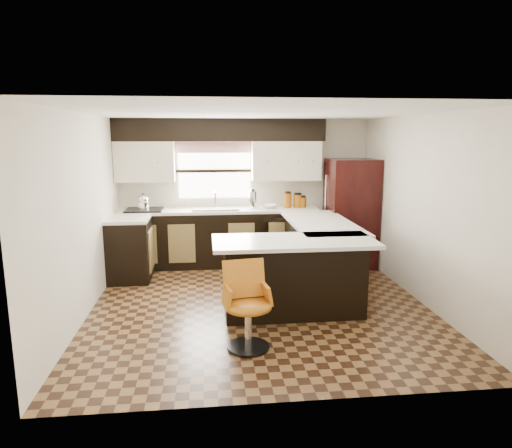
{
  "coord_description": "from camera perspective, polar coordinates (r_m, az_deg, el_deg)",
  "views": [
    {
      "loc": [
        -0.65,
        -5.52,
        2.13
      ],
      "look_at": [
        0.01,
        0.45,
        0.97
      ],
      "focal_mm": 32.0,
      "sensor_mm": 36.0,
      "label": 1
    }
  ],
  "objects": [
    {
      "name": "counter_pen_long",
      "position": [
        6.46,
        8.16,
        0.1
      ],
      "size": [
        0.84,
        1.95,
        0.04
      ],
      "primitive_type": "cube",
      "color": "silver",
      "rests_on": "peninsula_long"
    },
    {
      "name": "canister_med",
      "position": [
        7.67,
        5.23,
        2.86
      ],
      "size": [
        0.14,
        0.14,
        0.21
      ],
      "primitive_type": "cylinder",
      "color": "#7F460B",
      "rests_on": "counter_back"
    },
    {
      "name": "peninsula_return",
      "position": [
        5.53,
        4.72,
        -6.75
      ],
      "size": [
        1.65,
        0.6,
        0.9
      ],
      "primitive_type": "cube",
      "color": "black",
      "rests_on": "floor"
    },
    {
      "name": "refrigerator",
      "position": [
        7.64,
        11.74,
        1.35
      ],
      "size": [
        0.76,
        0.73,
        1.76
      ],
      "primitive_type": "cube",
      "color": "black",
      "rests_on": "floor"
    },
    {
      "name": "counter_left",
      "position": [
        6.97,
        -15.68,
        0.6
      ],
      "size": [
        0.6,
        0.7,
        0.04
      ],
      "primitive_type": "cube",
      "color": "silver",
      "rests_on": "base_cab_left"
    },
    {
      "name": "counter_back",
      "position": [
        7.52,
        -4.68,
        1.71
      ],
      "size": [
        3.3,
        0.6,
        0.04
      ],
      "primitive_type": "cube",
      "color": "silver",
      "rests_on": "base_cab_back"
    },
    {
      "name": "mixing_bowl",
      "position": [
        7.58,
        1.63,
        2.22
      ],
      "size": [
        0.32,
        0.32,
        0.06
      ],
      "primitive_type": "imported",
      "rotation": [
        0.0,
        0.0,
        -0.33
      ],
      "color": "white",
      "rests_on": "counter_back"
    },
    {
      "name": "window_pane",
      "position": [
        7.72,
        -5.19,
        6.63
      ],
      "size": [
        1.2,
        0.02,
        0.9
      ],
      "primitive_type": "cube",
      "color": "white",
      "rests_on": "wall_back"
    },
    {
      "name": "base_cab_left",
      "position": [
        7.07,
        -15.48,
        -3.17
      ],
      "size": [
        0.6,
        0.7,
        0.9
      ],
      "primitive_type": "cube",
      "color": "black",
      "rests_on": "floor"
    },
    {
      "name": "ceiling",
      "position": [
        5.56,
        0.44,
        13.76
      ],
      "size": [
        4.4,
        4.4,
        0.0
      ],
      "primitive_type": "plane",
      "rotation": [
        3.14,
        0.0,
        0.0
      ],
      "color": "silver",
      "rests_on": "wall_back"
    },
    {
      "name": "wall_right",
      "position": [
        6.23,
        19.97,
        1.73
      ],
      "size": [
        0.0,
        4.4,
        4.4
      ],
      "primitive_type": "plane",
      "rotation": [
        1.57,
        0.0,
        -1.57
      ],
      "color": "beige",
      "rests_on": "floor"
    },
    {
      "name": "valance",
      "position": [
        7.66,
        -5.23,
        9.52
      ],
      "size": [
        1.3,
        0.06,
        0.18
      ],
      "primitive_type": "cube",
      "color": "#D19B93",
      "rests_on": "wall_back"
    },
    {
      "name": "upper_cab_right",
      "position": [
        7.67,
        3.75,
        7.9
      ],
      "size": [
        1.14,
        0.35,
        0.64
      ],
      "primitive_type": "cube",
      "color": "beige",
      "rests_on": "wall_back"
    },
    {
      "name": "base_cab_back",
      "position": [
        7.61,
        -4.62,
        -1.81
      ],
      "size": [
        3.3,
        0.6,
        0.9
      ],
      "primitive_type": "cube",
      "color": "black",
      "rests_on": "floor"
    },
    {
      "name": "upper_cab_left",
      "position": [
        7.62,
        -13.71,
        7.59
      ],
      "size": [
        0.94,
        0.35,
        0.64
      ],
      "primitive_type": "cube",
      "color": "beige",
      "rests_on": "wall_back"
    },
    {
      "name": "counter_pen_return",
      "position": [
        5.32,
        4.77,
        -2.19
      ],
      "size": [
        1.89,
        0.84,
        0.04
      ],
      "primitive_type": "cube",
      "color": "silver",
      "rests_on": "peninsula_return"
    },
    {
      "name": "floor",
      "position": [
        5.95,
        0.4,
        -9.99
      ],
      "size": [
        4.4,
        4.4,
        0.0
      ],
      "primitive_type": "plane",
      "color": "#49301A",
      "rests_on": "ground"
    },
    {
      "name": "peninsula_long",
      "position": [
        6.56,
        7.62,
        -3.97
      ],
      "size": [
        0.6,
        1.95,
        0.9
      ],
      "primitive_type": "cube",
      "color": "black",
      "rests_on": "floor"
    },
    {
      "name": "wall_back",
      "position": [
        7.8,
        -1.46,
        4.14
      ],
      "size": [
        4.4,
        0.0,
        4.4
      ],
      "primitive_type": "plane",
      "rotation": [
        1.57,
        0.0,
        0.0
      ],
      "color": "beige",
      "rests_on": "floor"
    },
    {
      "name": "canister_large",
      "position": [
        7.64,
        3.98,
        2.95
      ],
      "size": [
        0.13,
        0.13,
        0.24
      ],
      "primitive_type": "cylinder",
      "color": "#7F460B",
      "rests_on": "counter_back"
    },
    {
      "name": "soffit",
      "position": [
        7.55,
        -4.48,
        11.63
      ],
      "size": [
        3.4,
        0.35,
        0.36
      ],
      "primitive_type": "cube",
      "color": "black",
      "rests_on": "wall_back"
    },
    {
      "name": "bar_chair",
      "position": [
        4.64,
        -0.98,
        -10.35
      ],
      "size": [
        0.54,
        0.54,
        0.89
      ],
      "primitive_type": null,
      "rotation": [
        0.0,
        0.0,
        0.16
      ],
      "color": "#B46515",
      "rests_on": "floor"
    },
    {
      "name": "kettle",
      "position": [
        7.54,
        -13.9,
        2.79
      ],
      "size": [
        0.19,
        0.19,
        0.25
      ],
      "primitive_type": null,
      "color": "silver",
      "rests_on": "cooktop"
    },
    {
      "name": "percolator",
      "position": [
        7.53,
        -0.4,
        3.03
      ],
      "size": [
        0.13,
        0.13,
        0.29
      ],
      "primitive_type": "cylinder",
      "color": "silver",
      "rests_on": "counter_back"
    },
    {
      "name": "cooktop",
      "position": [
        7.56,
        -13.81,
        1.74
      ],
      "size": [
        0.58,
        0.5,
        0.02
      ],
      "primitive_type": "cube",
      "color": "black",
      "rests_on": "counter_back"
    },
    {
      "name": "wall_front",
      "position": [
        3.51,
        4.6,
        -4.46
      ],
      "size": [
        4.4,
        0.0,
        4.4
      ],
      "primitive_type": "plane",
      "rotation": [
        -1.57,
        0.0,
        0.0
      ],
      "color": "beige",
      "rests_on": "floor"
    },
    {
      "name": "sink",
      "position": [
        7.49,
        -5.06,
        1.96
      ],
      "size": [
        0.75,
        0.45,
        0.03
      ],
      "primitive_type": "cube",
      "color": "#B2B2B7",
      "rests_on": "counter_back"
    },
    {
      "name": "wall_left",
      "position": [
        5.78,
        -20.73,
        1.0
      ],
      "size": [
        0.0,
        4.4,
        4.4
      ],
      "primitive_type": "plane",
      "rotation": [
        1.57,
        0.0,
        1.57
      ],
      "color": "beige",
      "rests_on": "floor"
    },
    {
      "name": "canister_small",
      "position": [
        7.69,
        5.78,
        2.71
      ],
      "size": [
        0.14,
        0.14,
        0.17
      ],
      "primitive_type": "cylinder",
      "color": "#7F460B",
      "rests_on": "counter_back"
    },
    {
      "name": "dishwasher",
      "position": [
        7.43,
        3.18,
        -2.26
      ],
      "size": [
        0.58,
        0.03,
        0.78
      ],
      "primitive_type": "cube",
      "color": "black",
      "rests_on": "floor"
    }
  ]
}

